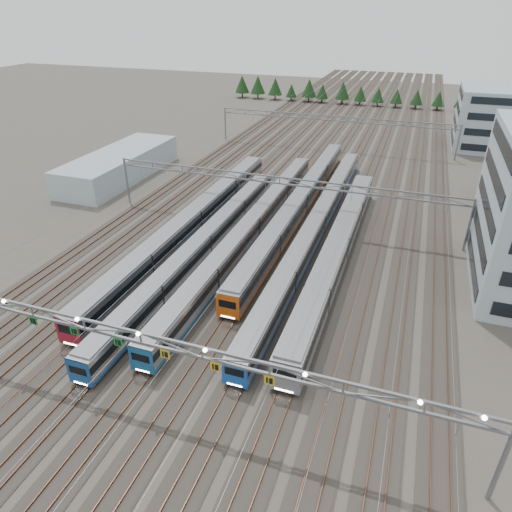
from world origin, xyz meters
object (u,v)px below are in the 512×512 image
(train_f, at_px, (337,249))
(gantry_mid, at_px, (279,186))
(train_b, at_px, (203,245))
(train_c, at_px, (252,227))
(gantry_far, at_px, (334,122))
(train_e, at_px, (316,225))
(west_shed, at_px, (120,165))
(train_d, at_px, (299,203))
(depot_bldg_north, at_px, (506,119))
(train_a, at_px, (193,221))
(gantry_near, at_px, (140,341))

(train_f, relative_size, gantry_mid, 0.92)
(train_b, distance_m, train_c, 8.75)
(gantry_mid, height_order, gantry_far, same)
(train_e, xyz_separation_m, west_shed, (-43.54, 13.08, 0.67))
(train_d, height_order, west_shed, west_shed)
(gantry_mid, height_order, depot_bldg_north, depot_bldg_north)
(train_a, xyz_separation_m, gantry_far, (11.25, 53.11, 4.20))
(train_f, xyz_separation_m, depot_bldg_north, (27.29, 69.09, 4.76))
(gantry_near, bearing_deg, train_f, 69.65)
(train_f, height_order, west_shed, west_shed)
(train_b, bearing_deg, depot_bldg_north, 58.38)
(train_e, bearing_deg, gantry_far, 98.09)
(train_b, relative_size, train_f, 1.03)
(train_f, bearing_deg, west_shed, 157.15)
(gantry_near, xyz_separation_m, depot_bldg_north, (38.59, 99.54, -0.13))
(gantry_far, bearing_deg, train_f, -78.37)
(train_c, height_order, depot_bldg_north, depot_bldg_north)
(train_a, height_order, west_shed, west_shed)
(gantry_near, xyz_separation_m, west_shed, (-36.74, 50.69, -4.51))
(train_d, bearing_deg, gantry_near, -92.95)
(train_f, distance_m, west_shed, 52.13)
(train_b, height_order, train_c, train_c)
(train_d, distance_m, gantry_mid, 6.57)
(train_b, height_order, train_e, train_b)
(train_d, distance_m, gantry_far, 40.88)
(train_e, bearing_deg, west_shed, 163.28)
(train_e, bearing_deg, gantry_near, -100.24)
(train_b, bearing_deg, gantry_far, 83.49)
(train_d, height_order, train_e, train_d)
(train_b, bearing_deg, train_c, 59.06)
(depot_bldg_north, bearing_deg, train_c, -121.69)
(train_f, distance_m, gantry_near, 32.84)
(train_a, xyz_separation_m, train_b, (4.50, -6.05, -0.28))
(train_b, distance_m, train_d, 20.63)
(train_c, bearing_deg, west_shed, 153.50)
(train_c, bearing_deg, depot_bldg_north, 58.31)
(train_b, bearing_deg, train_a, 126.64)
(train_c, distance_m, train_d, 11.94)
(train_f, relative_size, depot_bldg_north, 2.36)
(gantry_mid, bearing_deg, train_b, -115.49)
(train_f, xyz_separation_m, west_shed, (-48.04, 20.24, 0.38))
(train_b, height_order, train_d, train_d)
(west_shed, bearing_deg, train_d, -8.97)
(train_c, relative_size, gantry_near, 1.10)
(train_a, xyz_separation_m, gantry_near, (11.20, -32.01, 4.90))
(train_a, relative_size, depot_bldg_north, 2.60)
(train_c, distance_m, west_shed, 38.60)
(train_f, xyz_separation_m, gantry_mid, (-11.25, 9.67, 4.19))
(train_c, relative_size, depot_bldg_north, 2.81)
(train_e, distance_m, train_f, 8.47)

